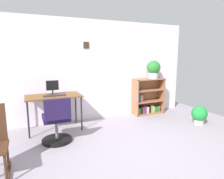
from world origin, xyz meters
TOP-DOWN VIEW (x-y plane):
  - ground_plane at (0.00, 0.00)m, footprint 6.24×6.24m
  - wall_back at (-0.00, 2.15)m, footprint 5.20×0.12m
  - desk at (-0.85, 1.73)m, footprint 1.07×0.57m
  - monitor at (-0.85, 1.79)m, footprint 0.24×0.19m
  - keyboard at (-0.84, 1.65)m, footprint 0.43×0.11m
  - office_chair at (-0.90, 1.08)m, footprint 0.52×0.55m
  - bookshelf_low at (1.53, 1.95)m, footprint 0.82×0.30m
  - potted_plant_on_shelf at (1.66, 1.90)m, footprint 0.34×0.34m
  - potted_plant_floor at (2.12, 0.78)m, footprint 0.34×0.34m

SIDE VIEW (x-z plane):
  - ground_plane at x=0.00m, z-range 0.00..0.00m
  - potted_plant_floor at x=2.12m, z-range 0.02..0.42m
  - office_chair at x=-0.90m, z-range -0.06..0.76m
  - bookshelf_low at x=1.53m, z-range -0.06..0.86m
  - desk at x=-0.85m, z-range 0.30..1.02m
  - keyboard at x=-0.84m, z-range 0.72..0.74m
  - monitor at x=-0.85m, z-range 0.71..1.00m
  - wall_back at x=0.00m, z-range 0.00..2.31m
  - potted_plant_on_shelf at x=1.66m, z-range 0.94..1.40m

